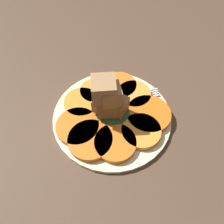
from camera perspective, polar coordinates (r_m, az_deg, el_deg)
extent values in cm
cube|color=#4C3828|center=(49.76, 0.00, -2.04)|extent=(120.00, 120.00, 2.00)
cylinder|color=beige|center=(48.50, 0.00, -1.08)|extent=(25.99, 25.99, 1.00)
cylinder|color=white|center=(48.46, 0.00, -1.05)|extent=(20.79, 20.79, 1.00)
cylinder|color=orange|center=(49.63, -7.91, 2.44)|extent=(7.96, 7.96, 1.25)
cylinder|color=orange|center=(46.20, -8.97, -3.75)|extent=(9.04, 9.04, 1.25)
cylinder|color=orange|center=(44.30, -5.71, -7.27)|extent=(9.06, 9.06, 1.25)
cylinder|color=orange|center=(43.80, 0.86, -8.06)|extent=(8.42, 8.42, 1.25)
cylinder|color=orange|center=(45.46, 7.59, -4.96)|extent=(8.19, 8.19, 1.25)
cylinder|color=orange|center=(47.96, 9.44, -0.57)|extent=(9.72, 9.72, 1.25)
cylinder|color=orange|center=(50.86, 5.71, 4.55)|extent=(7.85, 7.85, 1.25)
cylinder|color=orange|center=(52.39, 1.94, 6.84)|extent=(8.11, 8.11, 1.25)
cylinder|color=orange|center=(51.37, -4.21, 5.40)|extent=(7.41, 7.41, 1.25)
ellipsoid|color=#235128|center=(47.10, 0.00, 0.07)|extent=(7.70, 6.93, 2.19)
cube|color=olive|center=(44.47, 1.49, 1.61)|extent=(4.29, 4.29, 3.55)
cube|color=#9E754C|center=(44.83, -2.55, 1.92)|extent=(3.91, 3.91, 3.31)
cube|color=olive|center=(44.29, -1.27, 1.91)|extent=(5.21, 5.21, 4.11)
cube|color=#9E754C|center=(41.12, 0.32, 4.39)|extent=(5.11, 5.11, 3.79)
cube|color=#9E754C|center=(40.66, -2.19, 5.87)|extent=(5.81, 5.81, 4.49)
cube|color=silver|center=(50.42, -1.80, 3.50)|extent=(11.79, 6.40, 0.40)
cube|color=silver|center=(51.37, 6.01, 4.45)|extent=(2.37, 2.74, 0.40)
cube|color=silver|center=(52.73, 9.21, 5.67)|extent=(4.59, 2.41, 0.40)
cube|color=silver|center=(52.32, 9.39, 5.12)|extent=(4.59, 2.41, 0.40)
cube|color=silver|center=(51.92, 9.57, 4.56)|extent=(4.59, 2.41, 0.40)
cube|color=silver|center=(51.53, 9.76, 4.00)|extent=(4.59, 2.41, 0.40)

